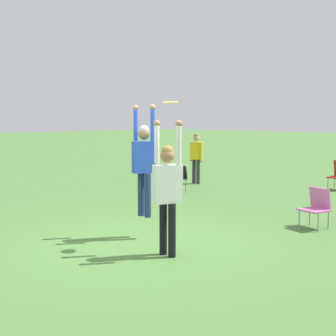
# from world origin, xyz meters

# --- Properties ---
(ground_plane) EXTENTS (120.00, 120.00, 0.00)m
(ground_plane) POSITION_xyz_m (0.00, 0.00, 0.00)
(ground_plane) COLOR #4C7A38
(person_jumping) EXTENTS (0.56, 0.45, 2.00)m
(person_jumping) POSITION_xyz_m (-0.27, 0.26, 1.44)
(person_jumping) COLOR navy
(person_jumping) RESTS_ON ground_plane
(person_defending) EXTENTS (0.59, 0.48, 2.12)m
(person_defending) POSITION_xyz_m (0.83, -0.23, 1.12)
(person_defending) COLOR black
(person_defending) RESTS_ON ground_plane
(frisbee) EXTENTS (0.25, 0.25, 0.04)m
(frisbee) POSITION_xyz_m (0.47, 0.19, 2.41)
(frisbee) COLOR yellow
(camping_chair_2) EXTENTS (0.59, 0.62, 0.77)m
(camping_chair_2) POSITION_xyz_m (-3.59, 4.44, 0.46)
(camping_chair_2) COLOR gray
(camping_chair_2) RESTS_ON ground_plane
(camping_chair_4) EXTENTS (0.56, 0.60, 0.79)m
(camping_chair_4) POSITION_xyz_m (1.52, 3.17, 0.45)
(camping_chair_4) COLOR gray
(camping_chair_4) RESTS_ON ground_plane
(person_spectator_near) EXTENTS (0.56, 0.41, 1.65)m
(person_spectator_near) POSITION_xyz_m (-4.34, 6.08, 0.98)
(person_spectator_near) COLOR #2D2D38
(person_spectator_near) RESTS_ON ground_plane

